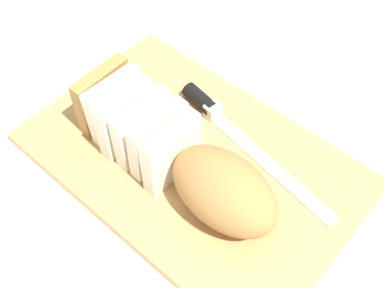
% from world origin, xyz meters
% --- Properties ---
extents(ground_plane, '(3.00, 3.00, 0.00)m').
position_xyz_m(ground_plane, '(0.00, 0.00, 0.00)').
color(ground_plane, silver).
extents(cutting_board, '(0.48, 0.32, 0.02)m').
position_xyz_m(cutting_board, '(0.00, 0.00, 0.01)').
color(cutting_board, tan).
rests_on(cutting_board, ground_plane).
extents(bread_loaf, '(0.32, 0.10, 0.09)m').
position_xyz_m(bread_loaf, '(-0.02, 0.03, 0.07)').
color(bread_loaf, '#A8753D').
rests_on(bread_loaf, cutting_board).
extents(bread_knife, '(0.29, 0.05, 0.02)m').
position_xyz_m(bread_knife, '(0.02, -0.07, 0.03)').
color(bread_knife, silver).
rests_on(bread_knife, cutting_board).
extents(crumb_near_knife, '(0.01, 0.01, 0.01)m').
position_xyz_m(crumb_near_knife, '(0.06, 0.02, 0.02)').
color(crumb_near_knife, tan).
rests_on(crumb_near_knife, cutting_board).
extents(crumb_near_loaf, '(0.00, 0.00, 0.00)m').
position_xyz_m(crumb_near_loaf, '(-0.06, -0.00, 0.02)').
color(crumb_near_loaf, tan).
rests_on(crumb_near_loaf, cutting_board).
extents(crumb_stray_left, '(0.01, 0.01, 0.01)m').
position_xyz_m(crumb_stray_left, '(-0.01, -0.03, 0.02)').
color(crumb_stray_left, tan).
rests_on(crumb_stray_left, cutting_board).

